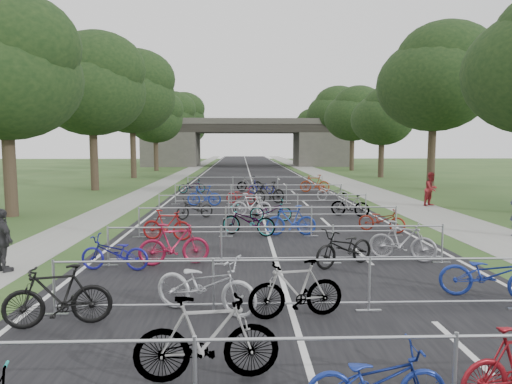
{
  "coord_description": "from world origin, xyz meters",
  "views": [
    {
      "loc": [
        -0.99,
        -5.06,
        3.3
      ],
      "look_at": [
        -0.29,
        15.85,
        1.1
      ],
      "focal_mm": 32.0,
      "sensor_mm": 36.0,
      "label": 1
    }
  ],
  "objects_px": {
    "bike_2": "(376,381)",
    "pedestrian_b": "(431,189)",
    "overpass_bridge": "(247,143)",
    "bike_1": "(207,339)",
    "pedestrian_c": "(3,241)"
  },
  "relations": [
    {
      "from": "bike_2",
      "to": "pedestrian_b",
      "type": "bearing_deg",
      "value": -25.36
    },
    {
      "from": "overpass_bridge",
      "to": "bike_2",
      "type": "height_order",
      "value": "overpass_bridge"
    },
    {
      "from": "overpass_bridge",
      "to": "bike_2",
      "type": "xyz_separation_m",
      "value": [
        0.64,
        -64.87,
        -3.08
      ]
    },
    {
      "from": "bike_1",
      "to": "bike_2",
      "type": "xyz_separation_m",
      "value": [
        2.11,
        -0.9,
        -0.16
      ]
    },
    {
      "from": "overpass_bridge",
      "to": "bike_1",
      "type": "distance_m",
      "value": 64.05
    },
    {
      "from": "pedestrian_c",
      "to": "overpass_bridge",
      "type": "bearing_deg",
      "value": -58.48
    },
    {
      "from": "bike_1",
      "to": "bike_2",
      "type": "distance_m",
      "value": 2.3
    },
    {
      "from": "overpass_bridge",
      "to": "pedestrian_c",
      "type": "height_order",
      "value": "overpass_bridge"
    },
    {
      "from": "overpass_bridge",
      "to": "bike_2",
      "type": "bearing_deg",
      "value": -89.44
    },
    {
      "from": "bike_2",
      "to": "overpass_bridge",
      "type": "bearing_deg",
      "value": -0.23
    },
    {
      "from": "bike_2",
      "to": "pedestrian_c",
      "type": "distance_m",
      "value": 10.17
    },
    {
      "from": "bike_1",
      "to": "pedestrian_c",
      "type": "height_order",
      "value": "pedestrian_c"
    },
    {
      "from": "bike_2",
      "to": "pedestrian_b",
      "type": "relative_size",
      "value": 0.95
    },
    {
      "from": "bike_2",
      "to": "pedestrian_b",
      "type": "xyz_separation_m",
      "value": [
        8.56,
        18.73,
        0.45
      ]
    },
    {
      "from": "overpass_bridge",
      "to": "pedestrian_b",
      "type": "distance_m",
      "value": 47.12
    }
  ]
}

